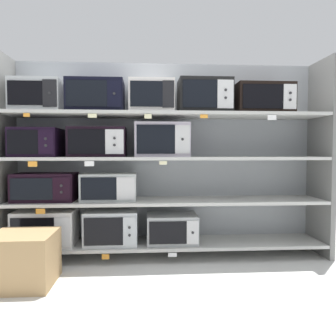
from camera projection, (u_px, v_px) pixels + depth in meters
The scene contains 33 objects.
ground at pixel (178, 301), 2.39m from camera, with size 7.04×6.00×0.02m, color silver.
back_panel at pixel (166, 158), 3.61m from camera, with size 3.24×0.04×1.95m, color #9EA3A8.
upright_left at pixel (5, 158), 3.23m from camera, with size 0.05×0.50×1.95m, color slate.
upright_right at pixel (321, 158), 3.44m from camera, with size 0.05×0.50×1.95m, color slate.
shelf_0 at pixel (168, 243), 3.38m from camera, with size 3.04×0.50×0.03m, color beige.
microwave_0 at pixel (46, 227), 3.28m from camera, with size 0.57×0.40×0.33m.
microwave_1 at pixel (112, 226), 3.33m from camera, with size 0.50×0.44×0.33m.
microwave_2 at pixel (172, 228), 3.37m from camera, with size 0.49×0.41×0.28m.
price_tag_0 at pixel (106, 257), 3.09m from camera, with size 0.07×0.00×0.05m, color orange.
price_tag_1 at pixel (173, 255), 3.13m from camera, with size 0.08×0.00×0.04m, color white.
shelf_1 at pixel (168, 201), 3.36m from camera, with size 3.04×0.50×0.03m, color beige.
microwave_3 at pixel (46, 187), 3.27m from camera, with size 0.57×0.38×0.27m.
microwave_4 at pixel (109, 187), 3.31m from camera, with size 0.53×0.33×0.26m.
price_tag_2 at pixel (40, 211), 3.03m from camera, with size 0.08×0.00×0.05m, color orange.
shelf_2 at pixel (168, 158), 3.34m from camera, with size 3.04×0.50×0.03m, color beige.
microwave_5 at pixel (37, 143), 3.24m from camera, with size 0.43×0.44×0.27m.
microwave_6 at pixel (98, 142), 3.28m from camera, with size 0.54×0.36×0.28m.
microwave_7 at pixel (162, 140), 3.32m from camera, with size 0.52×0.36×0.33m.
price_tag_3 at pixel (33, 164), 3.00m from camera, with size 0.08×0.00×0.05m, color orange.
price_tag_4 at pixel (89, 164), 3.03m from camera, with size 0.08×0.00×0.04m, color white.
price_tag_5 at pixel (163, 163), 3.08m from camera, with size 0.07×0.00×0.03m, color beige.
shelf_3 at pixel (168, 115), 3.32m from camera, with size 3.04×0.50×0.03m, color beige.
microwave_8 at pixel (38, 96), 3.22m from camera, with size 0.46×0.38×0.30m.
microwave_9 at pixel (96, 97), 3.26m from camera, with size 0.53×0.40×0.30m.
microwave_10 at pixel (151, 97), 3.29m from camera, with size 0.43×0.40×0.31m.
microwave_11 at pixel (204, 97), 3.33m from camera, with size 0.51×0.36×0.33m.
microwave_12 at pixel (262, 99), 3.37m from camera, with size 0.55×0.38×0.29m.
price_tag_6 at pixel (27, 115), 2.98m from camera, with size 0.06×0.00×0.03m, color orange.
price_tag_7 at pixel (92, 116), 3.02m from camera, with size 0.08×0.00×0.04m, color beige.
price_tag_8 at pixel (148, 116), 3.05m from camera, with size 0.06×0.00×0.04m, color beige.
price_tag_9 at pixel (204, 116), 3.08m from camera, with size 0.07×0.00×0.03m, color orange.
price_tag_10 at pixel (272, 117), 3.13m from camera, with size 0.08×0.00×0.05m, color white.
shipping_carton at pixel (23, 259), 2.66m from camera, with size 0.48×0.48×0.40m, color tan.
Camera 1 is at (-0.23, -3.33, 1.04)m, focal length 36.50 mm.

